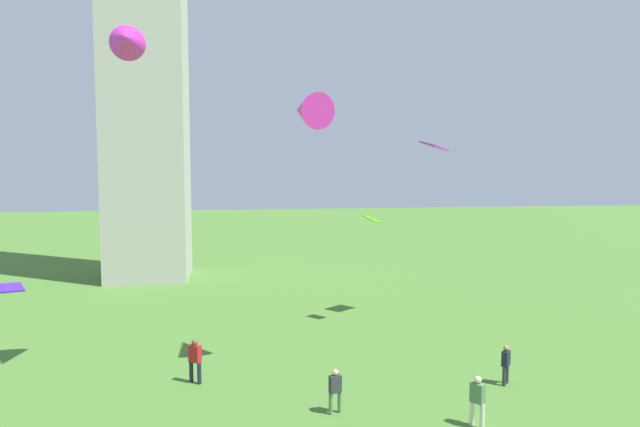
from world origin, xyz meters
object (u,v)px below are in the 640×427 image
at_px(kite_flying_0, 372,219).
at_px(kite_flying_2, 307,110).
at_px(person_0, 195,358).
at_px(kite_flying_3, 434,146).
at_px(person_1, 335,388).
at_px(kite_flying_5, 127,40).
at_px(person_3, 477,398).
at_px(kite_flying_1, 6,288).
at_px(person_2, 506,362).

distance_m(kite_flying_0, kite_flying_2, 9.35).
bearing_deg(person_0, kite_flying_0, 72.48).
bearing_deg(kite_flying_3, person_1, -165.11).
relative_size(person_0, kite_flying_5, 0.81).
xyz_separation_m(kite_flying_0, kite_flying_5, (-11.55, -7.10, 7.70)).
relative_size(kite_flying_0, kite_flying_5, 0.51).
relative_size(person_1, kite_flying_3, 0.86).
bearing_deg(person_3, kite_flying_1, 32.87).
bearing_deg(person_3, kite_flying_3, -47.33).
bearing_deg(person_2, person_3, 5.57).
relative_size(person_1, kite_flying_2, 0.61).
relative_size(kite_flying_0, kite_flying_2, 0.44).
xyz_separation_m(person_3, kite_flying_0, (-0.48, 12.57, 4.95)).
distance_m(person_1, kite_flying_3, 16.43).
bearing_deg(person_0, kite_flying_5, -148.60).
height_order(person_2, person_3, person_3).
height_order(person_0, kite_flying_3, kite_flying_3).
bearing_deg(kite_flying_1, kite_flying_0, 164.17).
xyz_separation_m(person_1, person_3, (4.55, -1.75, 0.08)).
distance_m(person_1, kite_flying_1, 14.70).
height_order(person_2, kite_flying_0, kite_flying_0).
xyz_separation_m(person_0, person_2, (12.42, -2.10, -0.12)).
bearing_deg(person_2, person_1, -32.60).
bearing_deg(kite_flying_1, kite_flying_5, 126.14).
xyz_separation_m(person_0, person_3, (9.68, -5.35, -0.04)).
xyz_separation_m(person_0, kite_flying_5, (-2.35, 0.12, 12.60)).
xyz_separation_m(person_0, kite_flying_0, (9.20, 7.22, 4.90)).
height_order(person_2, kite_flying_2, kite_flying_2).
bearing_deg(kite_flying_5, kite_flying_3, 17.75).
bearing_deg(kite_flying_1, person_3, 124.82).
bearing_deg(kite_flying_0, person_2, 160.53).
height_order(person_0, person_2, person_0).
bearing_deg(kite_flying_3, kite_flying_1, 153.56).
xyz_separation_m(kite_flying_1, kite_flying_2, (12.71, -1.57, 7.50)).
height_order(person_1, kite_flying_3, kite_flying_3).
xyz_separation_m(kite_flying_2, kite_flying_5, (-7.08, -0.77, 2.47)).
bearing_deg(person_0, person_3, 5.42).
bearing_deg(kite_flying_5, person_3, -32.88).
distance_m(kite_flying_3, kite_flying_5, 17.39).
relative_size(person_3, kite_flying_3, 0.94).
height_order(person_1, person_2, person_2).
relative_size(kite_flying_1, kite_flying_2, 0.60).
height_order(kite_flying_1, kite_flying_2, kite_flying_2).
xyz_separation_m(person_1, kite_flying_5, (-7.48, 3.72, 12.73)).
height_order(person_3, kite_flying_2, kite_flying_2).
distance_m(person_3, kite_flying_0, 13.52).
distance_m(person_1, kite_flying_2, 11.20).
relative_size(person_0, kite_flying_2, 0.70).
distance_m(kite_flying_0, kite_flying_5, 15.59).
bearing_deg(person_0, kite_flying_1, -162.77).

